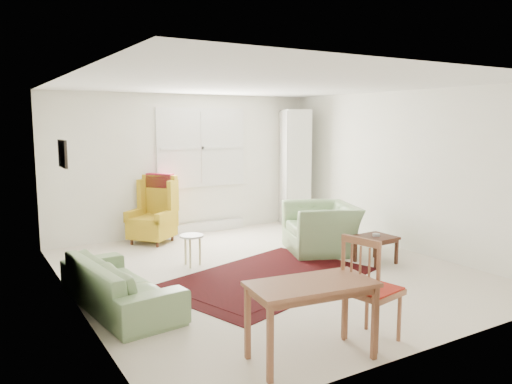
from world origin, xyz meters
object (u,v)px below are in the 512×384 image
stool (192,250)px  armchair (321,223)px  sofa (119,274)px  coffee_table (376,249)px  cabinet (294,168)px  wingback_chair (151,209)px  desk_chair (373,288)px  desk (311,321)px

stool → armchair: bearing=-8.0°
sofa → coffee_table: size_ratio=3.80×
coffee_table → cabinet: size_ratio=0.22×
wingback_chair → cabinet: size_ratio=0.51×
armchair → desk_chair: bearing=-9.6°
coffee_table → stool: stool is taller
cabinet → desk: size_ratio=2.09×
wingback_chair → cabinet: cabinet is taller
desk_chair → sofa: bearing=29.3°
sofa → armchair: armchair is taller
wingback_chair → cabinet: 2.96m
sofa → desk_chair: size_ratio=1.83×
desk_chair → coffee_table: bearing=-56.5°
sofa → wingback_chair: (1.29, 2.65, 0.20)m
sofa → desk: size_ratio=1.73×
wingback_chair → stool: bearing=-38.4°
coffee_table → wingback_chair: bearing=129.7°
sofa → desk: (1.06, -2.05, -0.03)m
sofa → stool: (1.32, 1.05, -0.15)m
cabinet → desk_chair: bearing=-95.2°
armchair → stool: armchair is taller
sofa → armchair: bearing=-84.1°
armchair → desk: 3.65m
armchair → wingback_chair: (-2.09, 1.89, 0.13)m
wingback_chair → cabinet: bearing=50.9°
stool → desk_chair: (0.44, -3.10, 0.28)m
cabinet → desk_chair: 5.33m
wingback_chair → desk: 4.71m
stool → cabinet: cabinet is taller
coffee_table → desk_chair: (-1.88, -1.87, 0.31)m
desk_chair → wingback_chair: bearing=-5.7°
coffee_table → stool: (-2.33, 1.23, 0.03)m
coffee_table → stool: bearing=152.2°
armchair → coffee_table: armchair is taller
wingback_chair → desk_chair: size_ratio=1.13×
stool → desk: (-0.26, -3.10, 0.11)m
sofa → desk_chair: (1.76, -2.05, 0.13)m
wingback_chair → desk: wingback_chair is taller
wingback_chair → sofa: bearing=-65.1°
cabinet → armchair: bearing=-91.1°
desk → armchair: bearing=50.4°
wingback_chair → coffee_table: (2.35, -2.83, -0.37)m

